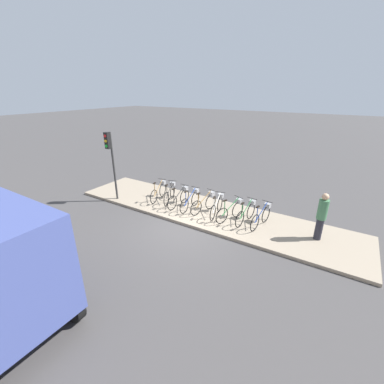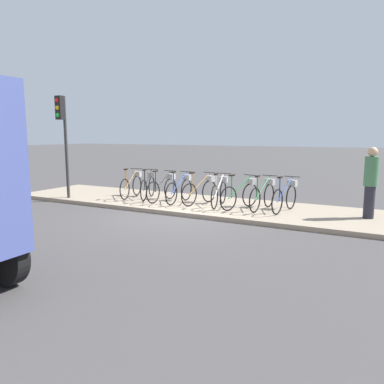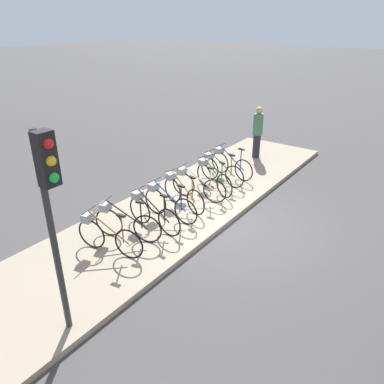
{
  "view_description": "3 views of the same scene",
  "coord_description": "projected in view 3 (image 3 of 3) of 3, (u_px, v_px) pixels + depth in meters",
  "views": [
    {
      "loc": [
        5.07,
        -7.77,
        5.28
      ],
      "look_at": [
        -0.51,
        1.16,
        1.04
      ],
      "focal_mm": 24.0,
      "sensor_mm": 36.0,
      "label": 1
    },
    {
      "loc": [
        5.03,
        -8.73,
        2.24
      ],
      "look_at": [
        0.32,
        0.21,
        0.68
      ],
      "focal_mm": 35.0,
      "sensor_mm": 36.0,
      "label": 2
    },
    {
      "loc": [
        -7.03,
        -4.02,
        4.76
      ],
      "look_at": [
        -1.03,
        0.34,
        1.25
      ],
      "focal_mm": 35.0,
      "sensor_mm": 36.0,
      "label": 3
    }
  ],
  "objects": [
    {
      "name": "traffic_light",
      "position": [
        50.0,
        196.0,
        5.09
      ],
      "size": [
        0.24,
        0.4,
        3.34
      ],
      "color": "#2D2D2D",
      "rests_on": "sidewalk"
    },
    {
      "name": "parked_bicycle_2",
      "position": [
        151.0,
        212.0,
        8.83
      ],
      "size": [
        0.46,
        1.65,
        1.01
      ],
      "color": "black",
      "rests_on": "sidewalk"
    },
    {
      "name": "parked_bicycle_6",
      "position": [
        212.0,
        176.0,
        10.77
      ],
      "size": [
        0.67,
        1.56,
        1.01
      ],
      "color": "black",
      "rests_on": "sidewalk"
    },
    {
      "name": "parked_bicycle_7",
      "position": [
        219.0,
        169.0,
        11.28
      ],
      "size": [
        0.46,
        1.64,
        1.01
      ],
      "color": "black",
      "rests_on": "sidewalk"
    },
    {
      "name": "parked_bicycle_3",
      "position": [
        167.0,
        202.0,
        9.29
      ],
      "size": [
        0.46,
        1.65,
        1.01
      ],
      "color": "black",
      "rests_on": "sidewalk"
    },
    {
      "name": "parked_bicycle_8",
      "position": [
        229.0,
        163.0,
        11.75
      ],
      "size": [
        0.46,
        1.63,
        1.01
      ],
      "color": "black",
      "rests_on": "sidewalk"
    },
    {
      "name": "pedestrian",
      "position": [
        258.0,
        131.0,
        13.12
      ],
      "size": [
        0.34,
        0.34,
        1.81
      ],
      "color": "#23232D",
      "rests_on": "sidewalk"
    },
    {
      "name": "parked_bicycle_4",
      "position": [
        181.0,
        191.0,
        9.84
      ],
      "size": [
        0.55,
        1.61,
        1.01
      ],
      "color": "black",
      "rests_on": "sidewalk"
    },
    {
      "name": "sidewalk",
      "position": [
        180.0,
        208.0,
        10.07
      ],
      "size": [
        13.22,
        2.97,
        0.12
      ],
      "color": "gray",
      "rests_on": "ground_plane"
    },
    {
      "name": "parked_bicycle_0",
      "position": [
        106.0,
        234.0,
        7.92
      ],
      "size": [
        0.51,
        1.62,
        1.01
      ],
      "color": "black",
      "rests_on": "sidewalk"
    },
    {
      "name": "parked_bicycle_5",
      "position": [
        196.0,
        184.0,
        10.28
      ],
      "size": [
        0.46,
        1.63,
        1.01
      ],
      "color": "black",
      "rests_on": "sidewalk"
    },
    {
      "name": "ground_plane",
      "position": [
        227.0,
        226.0,
        9.31
      ],
      "size": [
        120.0,
        120.0,
        0.0
      ],
      "primitive_type": "plane",
      "color": "#423F3F"
    },
    {
      "name": "parked_bicycle_1",
      "position": [
        124.0,
        221.0,
        8.41
      ],
      "size": [
        0.65,
        1.57,
        1.01
      ],
      "color": "black",
      "rests_on": "sidewalk"
    }
  ]
}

